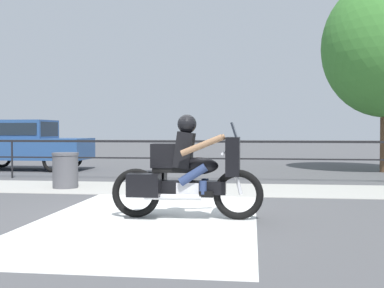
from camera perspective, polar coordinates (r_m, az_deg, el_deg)
ground_plane at (r=7.72m, az=-4.93°, el=-8.36°), size 120.00×120.00×0.00m
sidewalk_band at (r=11.03m, az=-1.20°, el=-5.32°), size 44.00×2.40×0.01m
crosswalk_band at (r=7.52m, az=-4.92°, el=-8.60°), size 3.23×6.00×0.01m
fence_railing at (r=12.83m, az=0.03°, el=-0.58°), size 36.00×0.05×1.07m
motorcycle at (r=7.28m, az=-0.75°, el=-3.35°), size 2.32×0.76×1.58m
parked_car at (r=17.28m, az=-19.39°, el=0.29°), size 4.28×1.79×1.69m
trash_bin at (r=11.51m, az=-14.78°, el=-3.04°), size 0.61×0.61×0.82m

